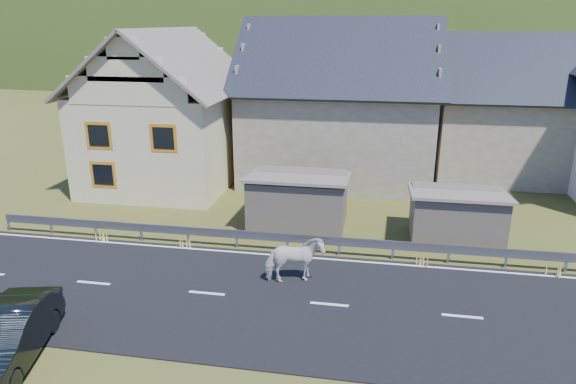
# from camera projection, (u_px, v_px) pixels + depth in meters

# --- Properties ---
(ground) EXTENTS (160.00, 160.00, 0.00)m
(ground) POSITION_uv_depth(u_px,v_px,m) (329.00, 306.00, 16.05)
(ground) COLOR #3B4014
(ground) RESTS_ON ground
(road) EXTENTS (60.00, 7.00, 0.04)m
(road) POSITION_uv_depth(u_px,v_px,m) (329.00, 305.00, 16.04)
(road) COLOR black
(road) RESTS_ON ground
(lane_markings) EXTENTS (60.00, 6.60, 0.01)m
(lane_markings) POSITION_uv_depth(u_px,v_px,m) (329.00, 304.00, 16.03)
(lane_markings) COLOR silver
(lane_markings) RESTS_ON road
(guardrail) EXTENTS (28.10, 0.09, 0.75)m
(guardrail) POSITION_uv_depth(u_px,v_px,m) (339.00, 242.00, 19.31)
(guardrail) COLOR #93969B
(guardrail) RESTS_ON ground
(shed_left) EXTENTS (4.30, 3.30, 2.40)m
(shed_left) POSITION_uv_depth(u_px,v_px,m) (298.00, 201.00, 22.10)
(shed_left) COLOR #5E5448
(shed_left) RESTS_ON ground
(shed_right) EXTENTS (3.80, 2.90, 2.20)m
(shed_right) POSITION_uv_depth(u_px,v_px,m) (456.00, 217.00, 20.60)
(shed_right) COLOR #5E5448
(shed_right) RESTS_ON ground
(house_cream) EXTENTS (7.80, 9.80, 8.30)m
(house_cream) POSITION_uv_depth(u_px,v_px,m) (168.00, 102.00, 27.53)
(house_cream) COLOR beige
(house_cream) RESTS_ON ground
(house_stone_a) EXTENTS (10.80, 9.80, 8.90)m
(house_stone_a) POSITION_uv_depth(u_px,v_px,m) (340.00, 93.00, 28.77)
(house_stone_a) COLOR gray
(house_stone_a) RESTS_ON ground
(house_stone_b) EXTENTS (9.80, 8.80, 8.10)m
(house_stone_b) POSITION_uv_depth(u_px,v_px,m) (518.00, 100.00, 29.11)
(house_stone_b) COLOR gray
(house_stone_b) RESTS_ON ground
(mountain) EXTENTS (440.00, 280.00, 260.00)m
(mountain) POSITION_uv_depth(u_px,v_px,m) (389.00, 103.00, 189.74)
(mountain) COLOR #233E16
(mountain) RESTS_ON ground
(conifer_patch) EXTENTS (76.00, 50.00, 28.00)m
(conifer_patch) POSITION_uv_depth(u_px,v_px,m) (151.00, 32.00, 125.99)
(conifer_patch) COLOR black
(conifer_patch) RESTS_ON ground
(horse) EXTENTS (1.49, 2.11, 1.62)m
(horse) POSITION_uv_depth(u_px,v_px,m) (294.00, 260.00, 17.18)
(horse) COLOR silver
(horse) RESTS_ON road
(car) EXTENTS (2.60, 4.67, 1.46)m
(car) POSITION_uv_depth(u_px,v_px,m) (4.00, 339.00, 13.12)
(car) COLOR black
(car) RESTS_ON ground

